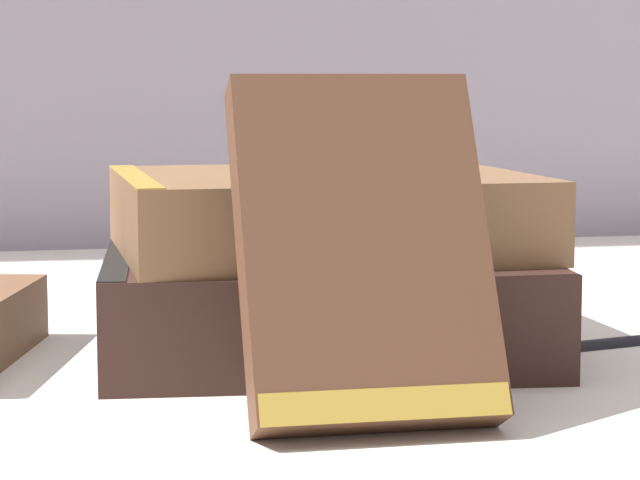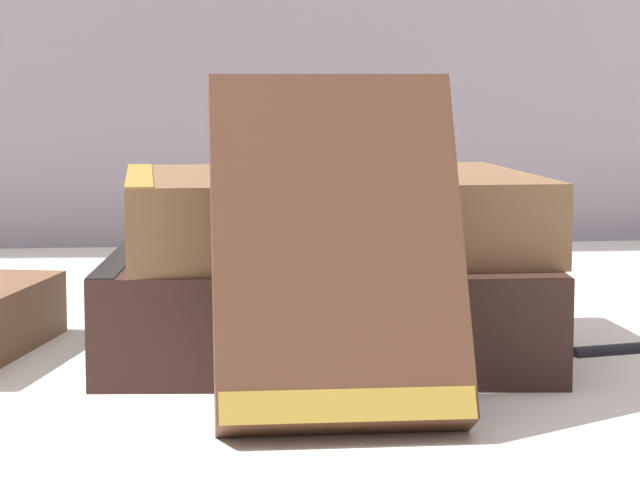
# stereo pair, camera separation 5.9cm
# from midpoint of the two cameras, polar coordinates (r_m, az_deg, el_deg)

# --- Properties ---
(ground_plane) EXTENTS (3.00, 3.00, 0.00)m
(ground_plane) POSITION_cam_midpoint_polar(r_m,az_deg,el_deg) (0.60, -4.55, -5.53)
(ground_plane) COLOR silver
(book_flat_bottom) EXTENTS (0.22, 0.18, 0.05)m
(book_flat_bottom) POSITION_cam_midpoint_polar(r_m,az_deg,el_deg) (0.63, -3.08, -2.78)
(book_flat_bottom) COLOR #331E19
(book_flat_bottom) RESTS_ON ground_plane
(book_flat_top) EXTENTS (0.19, 0.16, 0.04)m
(book_flat_top) POSITION_cam_midpoint_polar(r_m,az_deg,el_deg) (0.63, -3.01, 1.13)
(book_flat_top) COLOR brown
(book_flat_top) RESTS_ON book_flat_bottom
(book_leaning_front) EXTENTS (0.09, 0.08, 0.13)m
(book_leaning_front) POSITION_cam_midpoint_polar(r_m,az_deg,el_deg) (0.50, -1.45, -0.95)
(book_leaning_front) COLOR #4C2D1E
(book_leaning_front) RESTS_ON ground_plane
(pocket_watch) EXTENTS (0.06, 0.06, 0.01)m
(pocket_watch) POSITION_cam_midpoint_polar(r_m,az_deg,el_deg) (0.60, -0.14, 2.97)
(pocket_watch) COLOR silver
(pocket_watch) RESTS_ON book_flat_top
(reading_glasses) EXTENTS (0.10, 0.05, 0.00)m
(reading_glasses) POSITION_cam_midpoint_polar(r_m,az_deg,el_deg) (0.79, -7.69, -2.53)
(reading_glasses) COLOR black
(reading_glasses) RESTS_ON ground_plane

